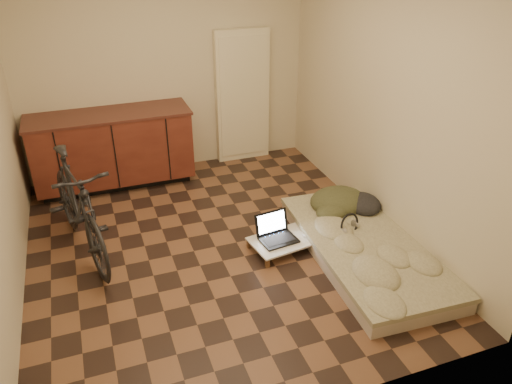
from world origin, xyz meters
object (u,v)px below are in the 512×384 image
object	(u,v)px
lap_desk	(284,240)
bicycle	(77,202)
futon	(365,248)
laptop	(276,234)

from	to	relation	value
lap_desk	bicycle	bearing A→B (deg)	152.32
bicycle	lap_desk	bearing A→B (deg)	-31.46
futon	lap_desk	world-z (taller)	futon
bicycle	laptop	bearing A→B (deg)	-30.73
bicycle	futon	xyz separation A→B (m)	(2.50, -1.01, -0.46)
futon	laptop	bearing A→B (deg)	152.86
lap_desk	laptop	bearing A→B (deg)	135.71
futon	laptop	world-z (taller)	laptop
bicycle	lap_desk	xyz separation A→B (m)	(1.83, -0.63, -0.45)
futon	laptop	distance (m)	0.86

